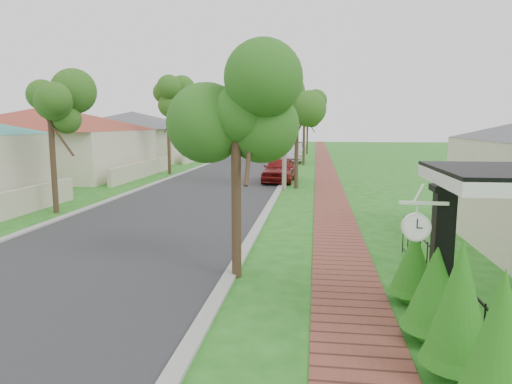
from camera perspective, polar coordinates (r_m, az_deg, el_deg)
The scene contains 16 objects.
ground at distance 9.38m, azimuth -8.99°, elevation -13.18°, with size 160.00×160.00×0.00m, color #1F6518.
road at distance 29.08m, azimuth -3.52°, elevation 1.72°, with size 7.00×120.00×0.02m, color #28282B.
kerb_right at distance 28.61m, azimuth 3.68°, elevation 1.61°, with size 0.30×120.00×0.10m, color #9E9E99.
kerb_left at distance 29.99m, azimuth -10.38°, elevation 1.81°, with size 0.30×120.00×0.10m, color #9E9E99.
sidewalk at distance 28.56m, azimuth 8.89°, elevation 1.51°, with size 1.50×120.00×0.03m, color brown.
porch_post at distance 7.96m, azimuth 22.07°, elevation -9.16°, with size 0.48×0.48×2.52m.
picket_fence at distance 9.15m, azimuth 22.44°, elevation -10.75°, with size 0.03×8.02×1.00m.
street_trees at distance 35.61m, azimuth -1.25°, elevation 10.30°, with size 10.70×37.65×5.89m.
hedge_row at distance 7.27m, azimuth 22.80°, elevation -12.90°, with size 0.91×4.96×2.08m.
far_house_red at distance 33.33m, azimuth -24.31°, elevation 5.89°, with size 15.56×15.56×4.60m.
far_house_grey at distance 45.83m, azimuth -15.05°, elevation 6.88°, with size 15.56×15.56×4.60m.
parked_car_red at distance 27.17m, azimuth 2.97°, elevation 2.81°, with size 1.74×4.33×1.48m, color maroon.
parked_car_white at distance 41.38m, azimuth 4.56°, elevation 4.89°, with size 1.74×4.99×1.65m, color silver.
near_tree at distance 10.00m, azimuth -2.55°, elevation 10.46°, with size 1.86×1.86×4.77m.
utility_pole at distance 23.76m, azimuth 3.60°, elevation 8.89°, with size 1.20×0.24×7.08m.
station_clock at distance 7.26m, azimuth 19.44°, elevation -3.92°, with size 0.71×0.13×0.61m.
Camera 1 is at (2.54, -8.34, 3.46)m, focal length 32.00 mm.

